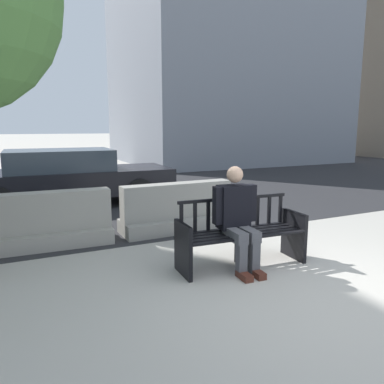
# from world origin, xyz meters

# --- Properties ---
(ground_plane) EXTENTS (200.00, 200.00, 0.00)m
(ground_plane) POSITION_xyz_m (0.00, 0.00, 0.00)
(ground_plane) COLOR #ADA89E
(street_asphalt) EXTENTS (120.00, 12.00, 0.01)m
(street_asphalt) POSITION_xyz_m (0.00, 8.70, 0.00)
(street_asphalt) COLOR #28282B
(street_asphalt) RESTS_ON ground
(street_bench) EXTENTS (1.72, 0.63, 0.88)m
(street_bench) POSITION_xyz_m (-0.38, 1.29, 0.40)
(street_bench) COLOR black
(street_bench) RESTS_ON ground
(seated_person) EXTENTS (0.59, 0.74, 1.31)m
(seated_person) POSITION_xyz_m (-0.47, 1.24, 0.69)
(seated_person) COLOR black
(seated_person) RESTS_ON ground
(jersey_barrier_centre) EXTENTS (2.01, 0.72, 0.84)m
(jersey_barrier_centre) POSITION_xyz_m (-0.44, 3.23, 0.34)
(jersey_barrier_centre) COLOR gray
(jersey_barrier_centre) RESTS_ON ground
(jersey_barrier_left) EXTENTS (2.02, 0.76, 0.84)m
(jersey_barrier_left) POSITION_xyz_m (-2.64, 3.25, 0.34)
(jersey_barrier_left) COLOR #9E998E
(jersey_barrier_left) RESTS_ON ground
(car_sedan_mid) EXTENTS (4.74, 1.96, 1.29)m
(car_sedan_mid) POSITION_xyz_m (-1.88, 6.33, 0.66)
(car_sedan_mid) COLOR black
(car_sedan_mid) RESTS_ON ground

